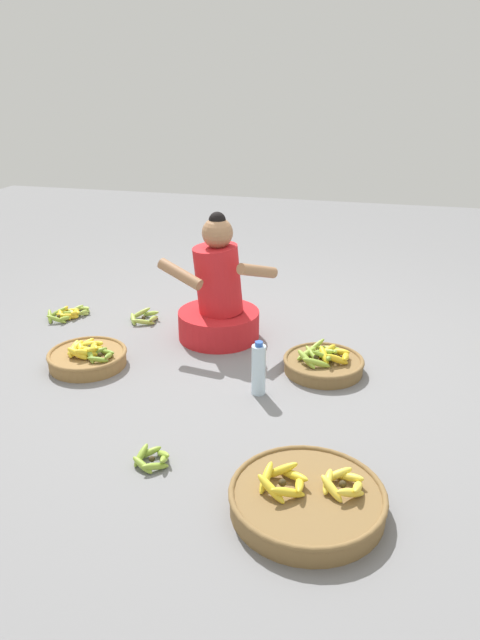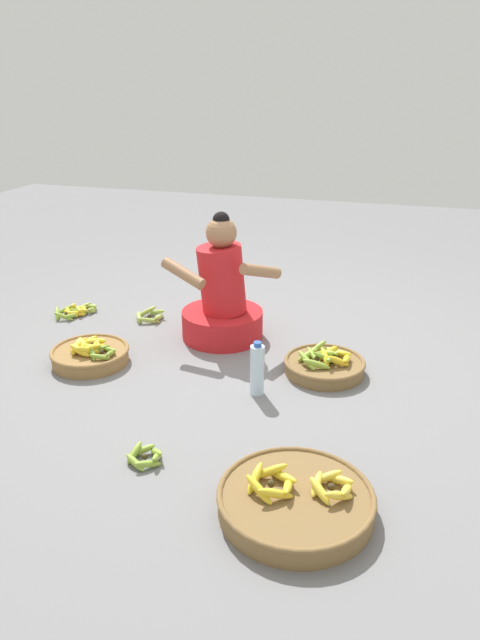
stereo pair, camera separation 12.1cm
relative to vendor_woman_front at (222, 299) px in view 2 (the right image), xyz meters
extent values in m
plane|color=slate|center=(0.27, -0.30, -0.26)|extent=(10.00, 10.00, 0.00)
cylinder|color=red|center=(0.00, 0.00, -0.17)|extent=(0.52, 0.52, 0.18)
cylinder|color=red|center=(0.00, 0.00, 0.13)|extent=(0.40, 0.38, 0.45)
sphere|color=#9E704C|center=(0.00, 0.00, 0.43)|extent=(0.19, 0.19, 0.19)
sphere|color=black|center=(0.00, 0.00, 0.50)|extent=(0.10, 0.10, 0.10)
cylinder|color=#9E704C|center=(-0.18, -0.19, 0.21)|extent=(0.31, 0.16, 0.16)
cylinder|color=#9E704C|center=(0.26, -0.02, 0.21)|extent=(0.22, 0.30, 0.16)
cylinder|color=olive|center=(-0.63, -0.57, -0.22)|extent=(0.44, 0.44, 0.08)
torus|color=olive|center=(-0.63, -0.57, -0.19)|extent=(0.46, 0.46, 0.02)
ellipsoid|color=olive|center=(-0.47, -0.61, -0.16)|extent=(0.04, 0.13, 0.06)
ellipsoid|color=olive|center=(-0.50, -0.57, -0.17)|extent=(0.12, 0.07, 0.05)
ellipsoid|color=olive|center=(-0.56, -0.58, -0.16)|extent=(0.11, 0.10, 0.05)
ellipsoid|color=olive|center=(-0.56, -0.65, -0.16)|extent=(0.10, 0.11, 0.08)
ellipsoid|color=olive|center=(-0.51, -0.67, -0.17)|extent=(0.13, 0.06, 0.05)
sphere|color=#382D19|center=(-0.52, -0.62, -0.16)|extent=(0.03, 0.03, 0.03)
ellipsoid|color=yellow|center=(-0.57, -0.56, -0.16)|extent=(0.06, 0.13, 0.06)
ellipsoid|color=yellow|center=(-0.61, -0.50, -0.16)|extent=(0.13, 0.06, 0.07)
ellipsoid|color=yellow|center=(-0.66, -0.52, -0.16)|extent=(0.10, 0.12, 0.07)
ellipsoid|color=yellow|center=(-0.66, -0.58, -0.16)|extent=(0.10, 0.12, 0.07)
ellipsoid|color=yellow|center=(-0.59, -0.60, -0.15)|extent=(0.12, 0.09, 0.08)
sphere|color=#382D19|center=(-0.62, -0.55, -0.16)|extent=(0.03, 0.03, 0.03)
ellipsoid|color=yellow|center=(-0.60, -0.59, -0.15)|extent=(0.06, 0.13, 0.08)
ellipsoid|color=yellow|center=(-0.64, -0.53, -0.16)|extent=(0.13, 0.05, 0.07)
ellipsoid|color=yellow|center=(-0.71, -0.58, -0.16)|extent=(0.04, 0.13, 0.08)
ellipsoid|color=yellow|center=(-0.64, -0.64, -0.16)|extent=(0.13, 0.05, 0.06)
sphere|color=#382D19|center=(-0.65, -0.58, -0.16)|extent=(0.03, 0.03, 0.03)
ellipsoid|color=yellow|center=(-0.58, -0.59, -0.15)|extent=(0.04, 0.14, 0.09)
ellipsoid|color=yellow|center=(-0.59, -0.55, -0.15)|extent=(0.13, 0.13, 0.08)
ellipsoid|color=yellow|center=(-0.66, -0.54, -0.16)|extent=(0.15, 0.08, 0.07)
ellipsoid|color=yellow|center=(-0.70, -0.58, -0.16)|extent=(0.07, 0.15, 0.07)
ellipsoid|color=yellow|center=(-0.70, -0.61, -0.16)|extent=(0.08, 0.15, 0.06)
ellipsoid|color=yellow|center=(-0.64, -0.66, -0.15)|extent=(0.14, 0.05, 0.09)
ellipsoid|color=yellow|center=(-0.60, -0.64, -0.15)|extent=(0.13, 0.13, 0.09)
sphere|color=#382D19|center=(-0.64, -0.60, -0.16)|extent=(0.04, 0.04, 0.04)
cylinder|color=brown|center=(0.80, -1.49, -0.22)|extent=(0.60, 0.60, 0.08)
torus|color=brown|center=(0.80, -1.49, -0.18)|extent=(0.61, 0.61, 0.02)
ellipsoid|color=yellow|center=(0.98, -1.44, -0.15)|extent=(0.05, 0.13, 0.08)
ellipsoid|color=yellow|center=(0.94, -1.38, -0.16)|extent=(0.14, 0.08, 0.06)
ellipsoid|color=yellow|center=(0.90, -1.39, -0.15)|extent=(0.13, 0.09, 0.07)
ellipsoid|color=yellow|center=(0.87, -1.43, -0.16)|extent=(0.04, 0.13, 0.06)
ellipsoid|color=yellow|center=(0.89, -1.48, -0.15)|extent=(0.12, 0.11, 0.08)
ellipsoid|color=yellow|center=(0.96, -1.48, -0.15)|extent=(0.13, 0.10, 0.07)
sphere|color=#382D19|center=(0.92, -1.44, -0.15)|extent=(0.03, 0.03, 0.03)
ellipsoid|color=yellow|center=(0.76, -1.48, -0.15)|extent=(0.05, 0.15, 0.07)
ellipsoid|color=yellow|center=(0.73, -1.43, -0.15)|extent=(0.15, 0.11, 0.07)
ellipsoid|color=yellow|center=(0.68, -1.42, -0.15)|extent=(0.15, 0.08, 0.09)
ellipsoid|color=yellow|center=(0.63, -1.48, -0.15)|extent=(0.05, 0.15, 0.09)
ellipsoid|color=yellow|center=(0.66, -1.54, -0.15)|extent=(0.15, 0.10, 0.09)
ellipsoid|color=yellow|center=(0.73, -1.54, -0.15)|extent=(0.15, 0.10, 0.08)
sphere|color=#382D19|center=(0.70, -1.49, -0.15)|extent=(0.03, 0.03, 0.03)
cylinder|color=brown|center=(0.71, -0.30, -0.23)|extent=(0.45, 0.45, 0.07)
torus|color=brown|center=(0.71, -0.30, -0.19)|extent=(0.46, 0.46, 0.02)
ellipsoid|color=gold|center=(0.83, -0.29, -0.17)|extent=(0.04, 0.14, 0.07)
ellipsoid|color=gold|center=(0.79, -0.23, -0.17)|extent=(0.15, 0.07, 0.06)
ellipsoid|color=gold|center=(0.72, -0.25, -0.16)|extent=(0.12, 0.14, 0.08)
ellipsoid|color=gold|center=(0.72, -0.32, -0.16)|extent=(0.10, 0.15, 0.09)
ellipsoid|color=gold|center=(0.79, -0.35, -0.16)|extent=(0.15, 0.08, 0.09)
sphere|color=#382D19|center=(0.77, -0.29, -0.16)|extent=(0.04, 0.04, 0.04)
ellipsoid|color=#8CAD38|center=(0.77, -0.25, -0.16)|extent=(0.04, 0.15, 0.09)
ellipsoid|color=#8CAD38|center=(0.72, -0.19, -0.17)|extent=(0.16, 0.07, 0.06)
ellipsoid|color=#8CAD38|center=(0.65, -0.21, -0.16)|extent=(0.12, 0.13, 0.09)
ellipsoid|color=#8CAD38|center=(0.64, -0.30, -0.17)|extent=(0.12, 0.14, 0.07)
ellipsoid|color=#8CAD38|center=(0.72, -0.32, -0.16)|extent=(0.15, 0.07, 0.09)
sphere|color=#382D19|center=(0.70, -0.26, -0.17)|extent=(0.03, 0.03, 0.03)
ellipsoid|color=#8CAD38|center=(0.74, -0.33, -0.16)|extent=(0.04, 0.16, 0.09)
ellipsoid|color=#8CAD38|center=(0.70, -0.27, -0.16)|extent=(0.16, 0.10, 0.09)
ellipsoid|color=#8CAD38|center=(0.61, -0.30, -0.17)|extent=(0.12, 0.16, 0.06)
ellipsoid|color=#8CAD38|center=(0.62, -0.39, -0.16)|extent=(0.14, 0.13, 0.09)
ellipsoid|color=#8CAD38|center=(0.68, -0.41, -0.16)|extent=(0.17, 0.06, 0.07)
sphere|color=#382D19|center=(0.67, -0.33, -0.17)|extent=(0.03, 0.03, 0.03)
ellipsoid|color=gold|center=(-1.07, 0.07, -0.23)|extent=(0.04, 0.13, 0.08)
ellipsoid|color=gold|center=(-1.08, 0.11, -0.24)|extent=(0.11, 0.12, 0.06)
ellipsoid|color=gold|center=(-1.13, 0.12, -0.24)|extent=(0.13, 0.06, 0.05)
ellipsoid|color=gold|center=(-1.18, 0.08, -0.23)|extent=(0.06, 0.13, 0.08)
ellipsoid|color=gold|center=(-1.17, 0.04, -0.24)|extent=(0.10, 0.13, 0.07)
ellipsoid|color=gold|center=(-1.13, 0.02, -0.24)|extent=(0.13, 0.05, 0.06)
ellipsoid|color=gold|center=(-1.09, 0.03, -0.24)|extent=(0.12, 0.10, 0.06)
sphere|color=#382D19|center=(-1.12, 0.07, -0.24)|extent=(0.03, 0.03, 0.03)
ellipsoid|color=#8CAD38|center=(-1.10, -0.01, -0.24)|extent=(0.06, 0.15, 0.06)
ellipsoid|color=#8CAD38|center=(-1.15, 0.07, -0.24)|extent=(0.15, 0.05, 0.06)
ellipsoid|color=#8CAD38|center=(-1.20, 0.05, -0.23)|extent=(0.12, 0.12, 0.08)
ellipsoid|color=#8CAD38|center=(-1.21, -0.03, -0.23)|extent=(0.10, 0.13, 0.08)
ellipsoid|color=#8CAD38|center=(-1.14, -0.06, -0.23)|extent=(0.14, 0.06, 0.08)
sphere|color=#382D19|center=(-1.16, 0.01, -0.24)|extent=(0.03, 0.03, 0.03)
ellipsoid|color=#9EB747|center=(-1.03, 0.14, -0.24)|extent=(0.03, 0.12, 0.06)
ellipsoid|color=#9EB747|center=(-1.05, 0.18, -0.24)|extent=(0.11, 0.09, 0.07)
ellipsoid|color=#9EB747|center=(-1.08, 0.19, -0.24)|extent=(0.12, 0.03, 0.05)
ellipsoid|color=#9EB747|center=(-1.12, 0.17, -0.24)|extent=(0.10, 0.11, 0.06)
ellipsoid|color=#9EB747|center=(-1.12, 0.11, -0.24)|extent=(0.09, 0.11, 0.05)
ellipsoid|color=#9EB747|center=(-1.10, 0.09, -0.24)|extent=(0.12, 0.07, 0.06)
ellipsoid|color=#9EB747|center=(-1.04, 0.10, -0.24)|extent=(0.11, 0.10, 0.05)
sphere|color=#382D19|center=(-1.08, 0.14, -0.24)|extent=(0.03, 0.03, 0.03)
ellipsoid|color=#9EB747|center=(-0.51, 0.13, -0.24)|extent=(0.04, 0.16, 0.07)
ellipsoid|color=#9EB747|center=(-0.56, 0.20, -0.23)|extent=(0.16, 0.09, 0.09)
ellipsoid|color=#9EB747|center=(-0.63, 0.18, -0.23)|extent=(0.14, 0.13, 0.09)
ellipsoid|color=#9EB747|center=(-0.64, 0.09, -0.24)|extent=(0.11, 0.16, 0.06)
ellipsoid|color=#9EB747|center=(-0.56, 0.06, -0.24)|extent=(0.16, 0.09, 0.06)
sphere|color=#382D19|center=(-0.58, 0.13, -0.24)|extent=(0.03, 0.03, 0.03)
ellipsoid|color=#8CAD38|center=(0.15, -1.35, -0.23)|extent=(0.05, 0.13, 0.08)
ellipsoid|color=#8CAD38|center=(0.13, -1.33, -0.23)|extent=(0.11, 0.11, 0.08)
ellipsoid|color=#8CAD38|center=(0.06, -1.32, -0.24)|extent=(0.12, 0.10, 0.06)
ellipsoid|color=#8CAD38|center=(0.04, -1.36, -0.23)|extent=(0.05, 0.13, 0.08)
ellipsoid|color=#8CAD38|center=(0.08, -1.41, -0.24)|extent=(0.13, 0.08, 0.06)
ellipsoid|color=#8CAD38|center=(0.13, -1.41, -0.24)|extent=(0.12, 0.10, 0.06)
sphere|color=#382D19|center=(0.10, -1.37, -0.24)|extent=(0.03, 0.03, 0.03)
cylinder|color=silver|center=(0.41, -0.64, -0.12)|extent=(0.08, 0.08, 0.28)
cylinder|color=#2D59B7|center=(0.41, -0.64, 0.03)|extent=(0.04, 0.04, 0.02)
camera|label=1|loc=(1.00, -3.32, 1.30)|focal=32.90mm
camera|label=2|loc=(1.12, -3.29, 1.30)|focal=32.90mm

